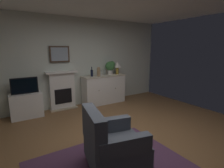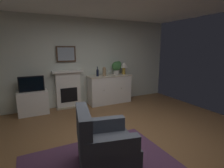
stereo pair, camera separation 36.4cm
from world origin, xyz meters
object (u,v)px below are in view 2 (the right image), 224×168
(fireplace_unit, at_px, (68,89))
(tv_set, at_px, (31,84))
(sideboard_cabinet, at_px, (110,89))
(table_lamp, at_px, (124,66))
(wine_glass_left, at_px, (107,71))
(wine_glass_center, at_px, (111,71))
(wine_bottle, at_px, (98,73))
(armchair, at_px, (102,144))
(tv_cabinet, at_px, (33,103))
(vase_decorative, at_px, (104,71))
(potted_plant_small, at_px, (117,67))
(framed_picture, at_px, (66,54))

(fireplace_unit, height_order, tv_set, fireplace_unit)
(fireplace_unit, bearing_deg, tv_set, -169.23)
(sideboard_cabinet, bearing_deg, table_lamp, 0.00)
(table_lamp, bearing_deg, wine_glass_left, 178.35)
(fireplace_unit, xyz_separation_m, wine_glass_center, (1.32, -0.18, 0.47))
(wine_bottle, relative_size, armchair, 0.31)
(sideboard_cabinet, relative_size, tv_cabinet, 1.84)
(sideboard_cabinet, xyz_separation_m, vase_decorative, (-0.20, -0.05, 0.59))
(table_lamp, bearing_deg, potted_plant_small, 169.01)
(wine_glass_left, relative_size, vase_decorative, 0.59)
(framed_picture, distance_m, wine_glass_center, 1.44)
(wine_bottle, relative_size, tv_set, 0.47)
(tv_set, distance_m, armchair, 2.92)
(sideboard_cabinet, relative_size, wine_glass_center, 8.35)
(framed_picture, height_order, armchair, framed_picture)
(wine_glass_center, height_order, potted_plant_small, potted_plant_small)
(fireplace_unit, bearing_deg, framed_picture, 90.00)
(wine_glass_left, bearing_deg, wine_glass_center, -8.45)
(table_lamp, bearing_deg, wine_bottle, 179.82)
(table_lamp, xyz_separation_m, wine_glass_left, (-0.58, 0.02, -0.16))
(wine_glass_center, relative_size, armchair, 0.17)
(tv_cabinet, relative_size, tv_set, 1.21)
(framed_picture, bearing_deg, table_lamp, -7.10)
(wine_glass_center, bearing_deg, potted_plant_small, 10.77)
(armchair, bearing_deg, tv_cabinet, 106.16)
(table_lamp, bearing_deg, fireplace_unit, 174.33)
(fireplace_unit, xyz_separation_m, tv_cabinet, (-0.98, -0.16, -0.23))
(sideboard_cabinet, height_order, armchair, armchair)
(sideboard_cabinet, relative_size, armchair, 1.45)
(tv_cabinet, height_order, armchair, armchair)
(fireplace_unit, distance_m, wine_glass_left, 1.31)
(wine_glass_left, bearing_deg, table_lamp, -1.65)
(wine_glass_center, distance_m, potted_plant_small, 0.28)
(sideboard_cabinet, relative_size, table_lamp, 3.45)
(armchair, bearing_deg, wine_bottle, 69.61)
(wine_bottle, distance_m, tv_set, 1.85)
(wine_glass_left, distance_m, tv_cabinet, 2.29)
(framed_picture, bearing_deg, tv_set, -166.69)
(wine_glass_center, height_order, armchair, wine_glass_center)
(framed_picture, relative_size, wine_glass_center, 3.33)
(table_lamp, height_order, tv_cabinet, table_lamp)
(wine_glass_left, relative_size, tv_set, 0.27)
(table_lamp, distance_m, wine_bottle, 0.93)
(wine_glass_left, height_order, potted_plant_small, potted_plant_small)
(fireplace_unit, bearing_deg, sideboard_cabinet, -7.92)
(wine_glass_left, bearing_deg, framed_picture, 170.32)
(sideboard_cabinet, bearing_deg, tv_cabinet, 179.62)
(sideboard_cabinet, xyz_separation_m, tv_set, (-2.25, -0.01, 0.38))
(fireplace_unit, height_order, potted_plant_small, potted_plant_small)
(wine_glass_left, distance_m, armchair, 3.18)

